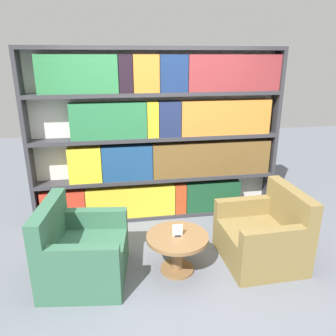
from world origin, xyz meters
The scene contains 6 objects.
ground_plane centered at (0.00, 0.00, 0.00)m, with size 14.00×14.00×0.00m, color slate.
bookshelf centered at (0.05, 1.47, 1.18)m, with size 3.41×0.30×2.36m.
armchair_left centered at (-0.99, 0.17, 0.29)m, with size 0.92×0.98×0.85m.
armchair_right centered at (1.03, 0.16, 0.29)m, with size 0.83×0.90×0.85m.
coffee_table centered at (0.02, 0.11, 0.31)m, with size 0.67×0.67×0.43m.
table_sign centered at (0.02, 0.11, 0.49)m, with size 0.11×0.06×0.13m.
Camera 1 is at (-0.59, -2.88, 2.23)m, focal length 35.00 mm.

